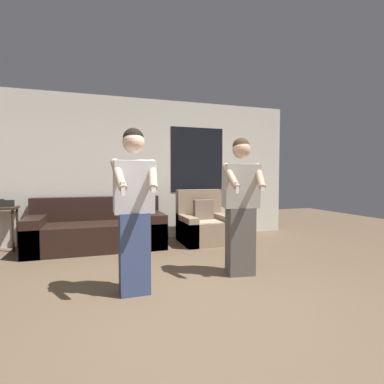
# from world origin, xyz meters

# --- Properties ---
(ground_plane) EXTENTS (14.00, 14.00, 0.00)m
(ground_plane) POSITION_xyz_m (0.00, 0.00, 0.00)
(ground_plane) COLOR brown
(wall_back) EXTENTS (6.24, 0.07, 2.70)m
(wall_back) POSITION_xyz_m (0.02, 3.35, 1.35)
(wall_back) COLOR beige
(wall_back) RESTS_ON ground_plane
(couch) EXTENTS (2.18, 0.98, 0.85)m
(couch) POSITION_xyz_m (-0.77, 2.83, 0.29)
(couch) COLOR black
(couch) RESTS_ON ground_plane
(armchair) EXTENTS (0.86, 0.86, 0.96)m
(armchair) POSITION_xyz_m (1.09, 2.69, 0.31)
(armchair) COLOR #937A60
(armchair) RESTS_ON ground_plane
(side_table) EXTENTS (0.50, 0.37, 0.87)m
(side_table) POSITION_xyz_m (-2.28, 3.11, 0.59)
(side_table) COLOR #332319
(side_table) RESTS_ON ground_plane
(person_left) EXTENTS (0.47, 0.47, 1.71)m
(person_left) POSITION_xyz_m (-0.44, 0.63, 0.88)
(person_left) COLOR #384770
(person_left) RESTS_ON ground_plane
(person_right) EXTENTS (0.49, 0.51, 1.69)m
(person_right) POSITION_xyz_m (0.89, 0.84, 0.85)
(person_right) COLOR #56514C
(person_right) RESTS_ON ground_plane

